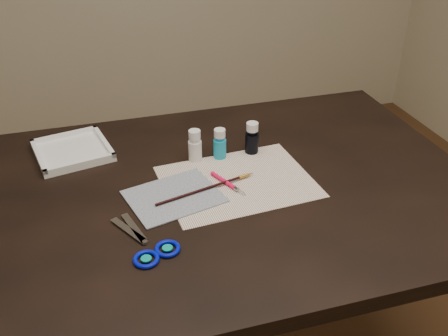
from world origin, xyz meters
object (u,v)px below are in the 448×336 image
object	(u,v)px
canvas	(174,196)
paint_bottle_navy	(252,138)
paint_bottle_white	(195,145)
palette_tray	(72,150)
paint_bottle_cyan	(220,144)
scissors	(137,239)
paper	(237,181)

from	to	relation	value
canvas	paint_bottle_navy	xyz separation A→B (m)	(0.26, 0.16, 0.04)
paint_bottle_white	palette_tray	distance (m)	0.35
paint_bottle_cyan	scissors	distance (m)	0.40
paper	paint_bottle_white	world-z (taller)	paint_bottle_white
paint_bottle_white	scissors	xyz separation A→B (m)	(-0.20, -0.30, -0.04)
paper	paint_bottle_white	size ratio (longest dim) A/B	4.18
canvas	paint_bottle_cyan	distance (m)	0.23
paper	paint_bottle_white	xyz separation A→B (m)	(-0.08, 0.14, 0.04)
paper	paint_bottle_cyan	size ratio (longest dim) A/B	4.34
paint_bottle_navy	scissors	bearing A→B (deg)	-140.73
paper	canvas	size ratio (longest dim) A/B	1.73
paint_bottle_white	canvas	bearing A→B (deg)	-119.85
paper	paint_bottle_cyan	xyz separation A→B (m)	(-0.01, 0.13, 0.04)
scissors	paint_bottle_cyan	bearing A→B (deg)	-72.06
paint_bottle_navy	palette_tray	world-z (taller)	paint_bottle_navy
paper	paint_bottle_navy	distance (m)	0.16
canvas	palette_tray	bearing A→B (deg)	128.63
scissors	palette_tray	size ratio (longest dim) A/B	1.10
paint_bottle_cyan	scissors	size ratio (longest dim) A/B	0.40
paint_bottle_white	palette_tray	size ratio (longest dim) A/B	0.46
paint_bottle_white	paint_bottle_navy	distance (m)	0.16
palette_tray	paint_bottle_white	bearing A→B (deg)	-21.47
paper	paint_bottle_navy	size ratio (longest dim) A/B	4.09
paint_bottle_white	paint_bottle_cyan	distance (m)	0.07
scissors	paper	bearing A→B (deg)	-89.32
canvas	paint_bottle_white	bearing A→B (deg)	60.15
paint_bottle_navy	palette_tray	bearing A→B (deg)	164.85
paint_bottle_white	paint_bottle_navy	size ratio (longest dim) A/B	0.98
canvas	paint_bottle_cyan	size ratio (longest dim) A/B	2.50
paint_bottle_white	scissors	size ratio (longest dim) A/B	0.42
paper	palette_tray	size ratio (longest dim) A/B	1.93
paint_bottle_white	palette_tray	world-z (taller)	paint_bottle_white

